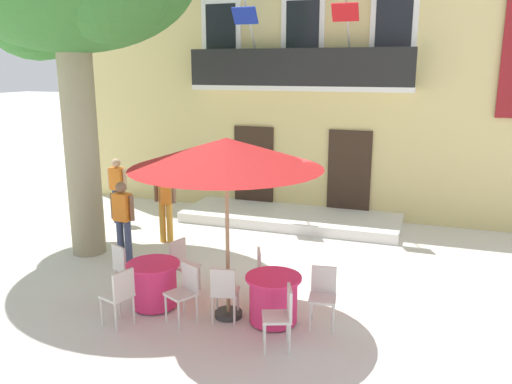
# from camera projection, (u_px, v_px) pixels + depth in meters

# --- Properties ---
(ground_plane) EXTENTS (120.00, 120.00, 0.00)m
(ground_plane) POSITION_uv_depth(u_px,v_px,m) (245.00, 286.00, 9.34)
(ground_plane) COLOR silver
(building_facade) EXTENTS (13.00, 5.09, 7.50)m
(building_facade) POSITION_uv_depth(u_px,v_px,m) (319.00, 71.00, 14.96)
(building_facade) COLOR #DBC67F
(building_facade) RESTS_ON ground
(entrance_step_platform) EXTENTS (5.46, 1.85, 0.25)m
(entrance_step_platform) POSITION_uv_depth(u_px,v_px,m) (290.00, 218.00, 13.14)
(entrance_step_platform) COLOR silver
(entrance_step_platform) RESTS_ON ground
(cafe_table_near_tree) EXTENTS (0.86, 0.86, 0.76)m
(cafe_table_near_tree) POSITION_uv_depth(u_px,v_px,m) (154.00, 284.00, 8.47)
(cafe_table_near_tree) COLOR #E52D66
(cafe_table_near_tree) RESTS_ON ground
(cafe_chair_near_tree_0) EXTENTS (0.50, 0.50, 0.91)m
(cafe_chair_near_tree_0) POSITION_uv_depth(u_px,v_px,m) (120.00, 293.00, 7.81)
(cafe_chair_near_tree_0) COLOR silver
(cafe_chair_near_tree_0) RESTS_ON ground
(cafe_chair_near_tree_1) EXTENTS (0.54, 0.54, 0.91)m
(cafe_chair_near_tree_1) POSITION_uv_depth(u_px,v_px,m) (185.00, 289.00, 7.96)
(cafe_chair_near_tree_1) COLOR silver
(cafe_chair_near_tree_1) RESTS_ON ground
(cafe_chair_near_tree_2) EXTENTS (0.50, 0.50, 0.91)m
(cafe_chair_near_tree_2) POSITION_uv_depth(u_px,v_px,m) (182.00, 262.00, 9.07)
(cafe_chair_near_tree_2) COLOR silver
(cafe_chair_near_tree_2) RESTS_ON ground
(cafe_chair_near_tree_3) EXTENTS (0.53, 0.53, 0.91)m
(cafe_chair_near_tree_3) POSITION_uv_depth(u_px,v_px,m) (125.00, 266.00, 8.90)
(cafe_chair_near_tree_3) COLOR silver
(cafe_chair_near_tree_3) RESTS_ON ground
(cafe_table_middle) EXTENTS (0.86, 0.86, 0.76)m
(cafe_table_middle) POSITION_uv_depth(u_px,v_px,m) (273.00, 299.00, 7.94)
(cafe_table_middle) COLOR #E52D66
(cafe_table_middle) RESTS_ON ground
(cafe_chair_middle_0) EXTENTS (0.47, 0.47, 0.91)m
(cafe_chair_middle_0) POSITION_uv_depth(u_px,v_px,m) (224.00, 290.00, 7.92)
(cafe_chair_middle_0) COLOR silver
(cafe_chair_middle_0) RESTS_ON ground
(cafe_chair_middle_1) EXTENTS (0.52, 0.52, 0.91)m
(cafe_chair_middle_1) POSITION_uv_depth(u_px,v_px,m) (282.00, 313.00, 7.18)
(cafe_chair_middle_1) COLOR silver
(cafe_chair_middle_1) RESTS_ON ground
(cafe_chair_middle_2) EXTENTS (0.45, 0.45, 0.91)m
(cafe_chair_middle_2) POSITION_uv_depth(u_px,v_px,m) (323.00, 292.00, 7.84)
(cafe_chair_middle_2) COLOR silver
(cafe_chair_middle_2) RESTS_ON ground
(cafe_chair_middle_3) EXTENTS (0.52, 0.52, 0.91)m
(cafe_chair_middle_3) POSITION_uv_depth(u_px,v_px,m) (265.00, 272.00, 8.63)
(cafe_chair_middle_3) COLOR silver
(cafe_chair_middle_3) RESTS_ON ground
(cafe_umbrella) EXTENTS (2.90, 2.90, 2.85)m
(cafe_umbrella) POSITION_uv_depth(u_px,v_px,m) (226.00, 154.00, 7.61)
(cafe_umbrella) COLOR #997A56
(cafe_umbrella) RESTS_ON ground
(pedestrian_near_entrance) EXTENTS (0.53, 0.24, 1.66)m
(pedestrian_near_entrance) POSITION_uv_depth(u_px,v_px,m) (118.00, 187.00, 12.93)
(pedestrian_near_entrance) COLOR #384260
(pedestrian_near_entrance) RESTS_ON ground
(pedestrian_mid_plaza) EXTENTS (0.53, 0.26, 1.65)m
(pedestrian_mid_plaza) POSITION_uv_depth(u_px,v_px,m) (123.00, 217.00, 10.34)
(pedestrian_mid_plaza) COLOR #384260
(pedestrian_mid_plaza) RESTS_ON ground
(pedestrian_by_tree) EXTENTS (0.53, 0.40, 1.70)m
(pedestrian_by_tree) POSITION_uv_depth(u_px,v_px,m) (165.00, 201.00, 11.48)
(pedestrian_by_tree) COLOR gold
(pedestrian_by_tree) RESTS_ON ground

